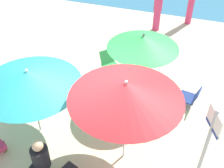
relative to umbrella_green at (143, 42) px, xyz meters
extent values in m
plane|color=beige|center=(-1.05, -1.55, -1.71)|extent=(40.00, 40.00, 0.00)
cylinder|color=#4C4C51|center=(0.00, 0.00, -0.78)|extent=(0.04, 0.04, 1.86)
cone|color=green|center=(0.00, 0.00, 0.00)|extent=(1.71, 1.71, 0.30)
sphere|color=#4C4C51|center=(0.00, 0.00, 0.18)|extent=(0.06, 0.06, 0.06)
cylinder|color=silver|center=(-1.92, -1.89, -0.85)|extent=(0.04, 0.04, 1.72)
cone|color=teal|center=(-1.92, -1.89, -0.17)|extent=(2.18, 2.18, 0.35)
sphere|color=silver|center=(-1.92, -1.89, 0.04)|extent=(0.06, 0.06, 0.06)
cylinder|color=silver|center=(0.16, -1.97, -0.70)|extent=(0.04, 0.04, 2.02)
cone|color=red|center=(0.16, -1.97, 0.14)|extent=(2.11, 2.11, 0.33)
sphere|color=silver|center=(0.16, -1.97, 0.34)|extent=(0.06, 0.06, 0.06)
cube|color=navy|center=(1.24, 0.16, -1.50)|extent=(0.48, 0.51, 0.03)
cube|color=navy|center=(1.46, 0.12, -1.34)|extent=(0.20, 0.46, 0.32)
cylinder|color=silver|center=(1.05, 0.01, -1.61)|extent=(0.02, 0.02, 0.19)
cylinder|color=silver|center=(1.10, 0.36, -1.61)|extent=(0.02, 0.02, 0.19)
cylinder|color=silver|center=(1.37, -0.05, -1.61)|extent=(0.02, 0.02, 0.19)
cylinder|color=silver|center=(1.43, 0.30, -1.61)|extent=(0.02, 0.02, 0.19)
cube|color=#33934C|center=(-1.05, 0.76, -1.45)|extent=(0.63, 0.63, 0.03)
cube|color=#33934C|center=(-1.23, 0.91, -1.24)|extent=(0.41, 0.45, 0.42)
cylinder|color=silver|center=(-0.80, 0.79, -1.59)|extent=(0.02, 0.02, 0.24)
cylinder|color=silver|center=(-1.02, 0.51, -1.59)|extent=(0.02, 0.02, 0.24)
cylinder|color=silver|center=(-1.07, 1.01, -1.59)|extent=(0.02, 0.02, 0.24)
cylinder|color=silver|center=(-1.30, 0.73, -1.59)|extent=(0.02, 0.02, 0.24)
cylinder|color=black|center=(-1.24, -2.90, -1.20)|extent=(0.35, 0.35, 0.48)
sphere|color=#DBAD84|center=(-1.24, -2.90, -0.85)|extent=(0.22, 0.22, 0.22)
cylinder|color=#DB3866|center=(-0.36, 3.92, -1.32)|extent=(0.26, 0.26, 0.77)
cylinder|color=#DB3866|center=(-0.36, 3.92, -0.60)|extent=(0.30, 0.30, 0.66)
cylinder|color=#DB3866|center=(0.72, 4.86, -1.23)|extent=(0.24, 0.24, 0.95)
cylinder|color=#896042|center=(-2.35, -2.69, -1.57)|extent=(0.12, 0.12, 0.28)
cylinder|color=#ADADB2|center=(1.63, -2.47, -0.56)|extent=(0.06, 0.06, 2.30)
cube|color=white|center=(1.63, -2.47, 0.37)|extent=(0.20, 0.39, 0.34)
cube|color=navy|center=(1.63, -2.47, 0.23)|extent=(0.20, 0.39, 0.06)
torus|color=#E54C7F|center=(-3.02, -1.41, -1.66)|extent=(0.46, 0.46, 0.09)
camera|label=1|loc=(1.13, -5.57, 3.29)|focal=44.61mm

